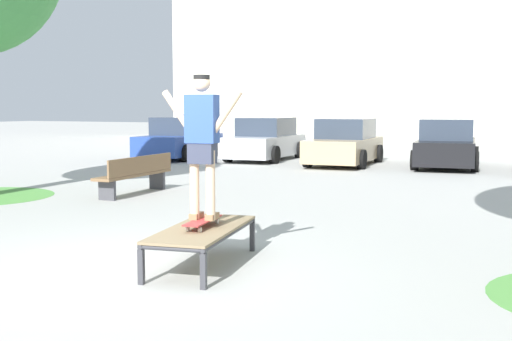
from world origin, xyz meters
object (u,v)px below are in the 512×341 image
skate_box (202,231)px  car_blue (180,139)px  car_silver (265,140)px  skater (202,136)px  car_tan (345,143)px  skateboard (203,221)px  car_black (447,145)px  park_bench (136,174)px

skate_box → car_blue: (-8.67, 13.60, 0.28)m
skate_box → car_silver: car_silver is taller
skater → car_tan: bearing=100.1°
skateboard → skater: size_ratio=0.48×
skateboard → skater: 0.99m
car_black → park_bench: size_ratio=1.80×
skateboard → park_bench: 6.49m
skate_box → car_black: (0.71, 14.13, 0.28)m
car_silver → park_bench: bearing=-83.0°
car_blue → car_tan: same height
car_black → park_bench: 10.62m
skater → car_tan: 13.82m
skate_box → park_bench: park_bench is taller
car_tan → park_bench: 9.01m
skater → car_silver: (-5.54, 14.22, -0.84)m
skateboard → car_black: (0.71, 14.11, 0.15)m
skater → car_blue: size_ratio=0.39×
car_blue → car_black: bearing=3.2°
skater → skateboard: bearing=-81.8°
car_black → car_blue: bearing=-176.8°
car_black → car_tan: bearing=-170.4°
car_tan → car_black: bearing=9.6°
skater → car_silver: skater is taller
car_blue → car_tan: size_ratio=1.01×
car_black → park_bench: (-5.09, -9.32, -0.24)m
car_silver → park_bench: car_silver is taller
car_blue → park_bench: bearing=-63.9°
skate_box → car_tan: car_tan is taller
skater → car_blue: bearing=122.6°
car_silver → skate_box: bearing=-68.7°
skateboard → car_tan: (-2.41, 13.59, 0.15)m
car_tan → skateboard: bearing=-79.9°
car_silver → car_tan: same height
car_blue → car_black: 9.40m
car_black → car_silver: bearing=179.0°
car_black → skateboard: bearing=-92.9°
skate_box → skater: skater is taller
skate_box → skateboard: skateboard is taller
car_blue → park_bench: car_blue is taller
car_blue → car_silver: same height
car_tan → car_black: (3.13, 0.53, 0.00)m
skate_box → car_blue: bearing=122.5°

